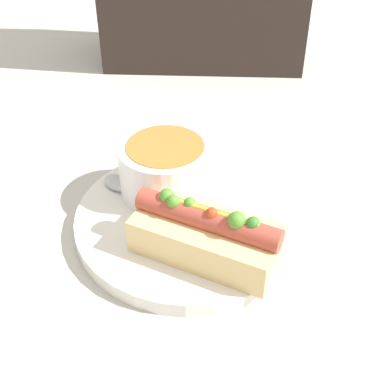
{
  "coord_description": "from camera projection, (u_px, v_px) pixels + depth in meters",
  "views": [
    {
      "loc": [
        0.02,
        -0.43,
        0.39
      ],
      "look_at": [
        0.0,
        0.0,
        0.05
      ],
      "focal_mm": 50.0,
      "sensor_mm": 36.0,
      "label": 1
    }
  ],
  "objects": [
    {
      "name": "ground_plane",
      "position": [
        192.0,
        226.0,
        0.58
      ],
      "size": [
        4.0,
        4.0,
        0.0
      ],
      "primitive_type": "plane",
      "color": "#BCB7AD"
    },
    {
      "name": "dinner_plate",
      "position": [
        192.0,
        220.0,
        0.57
      ],
      "size": [
        0.25,
        0.25,
        0.02
      ],
      "color": "white",
      "rests_on": "ground_plane"
    },
    {
      "name": "hot_dog",
      "position": [
        207.0,
        234.0,
        0.51
      ],
      "size": [
        0.15,
        0.11,
        0.06
      ],
      "rotation": [
        0.0,
        0.0,
        -0.41
      ],
      "color": "#E5C17F",
      "rests_on": "dinner_plate"
    },
    {
      "name": "soup_bowl",
      "position": [
        166.0,
        166.0,
        0.58
      ],
      "size": [
        0.1,
        0.1,
        0.06
      ],
      "color": "white",
      "rests_on": "dinner_plate"
    },
    {
      "name": "spoon",
      "position": [
        128.0,
        191.0,
        0.59
      ],
      "size": [
        0.11,
        0.11,
        0.01
      ],
      "rotation": [
        0.0,
        0.0,
        2.38
      ],
      "color": "#B7B7BC",
      "rests_on": "dinner_plate"
    }
  ]
}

